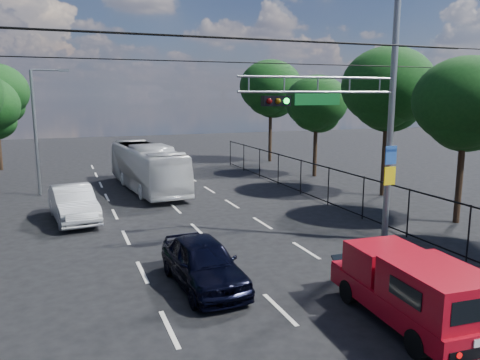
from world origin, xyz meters
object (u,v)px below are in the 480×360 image
white_bus (147,167)px  signal_mast (365,106)px  navy_hatchback (203,262)px  white_van (73,203)px  red_pickup (410,288)px

white_bus → signal_mast: bearing=-72.1°
navy_hatchback → white_van: 9.87m
navy_hatchback → white_van: (-3.40, 9.27, 0.06)m
navy_hatchback → red_pickup: bearing=-48.0°
white_bus → white_van: bearing=-131.7°
red_pickup → navy_hatchback: red_pickup is taller
navy_hatchback → signal_mast: bearing=11.7°
signal_mast → white_bus: size_ratio=0.96×
white_bus → white_van: size_ratio=2.06×
navy_hatchback → white_bus: size_ratio=0.43×
navy_hatchback → white_van: white_van is taller
red_pickup → white_bus: bearing=99.1°
white_bus → navy_hatchback: bearing=-98.9°
signal_mast → navy_hatchback: 8.30m
red_pickup → white_van: size_ratio=1.03×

